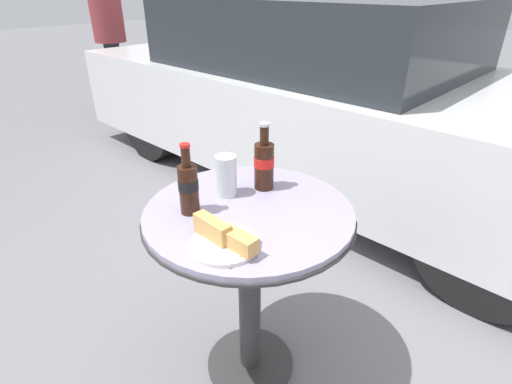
{
  "coord_description": "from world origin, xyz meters",
  "views": [
    {
      "loc": [
        0.8,
        -0.81,
        1.41
      ],
      "look_at": [
        0.0,
        0.03,
        0.8
      ],
      "focal_mm": 28.0,
      "sensor_mm": 36.0,
      "label": 1
    }
  ],
  "objects_px": {
    "parked_car": "(331,97)",
    "drinking_glass": "(226,177)",
    "lunch_plate_near": "(224,239)",
    "cola_bottle_left": "(264,163)",
    "pedestrian": "(109,28)",
    "bistro_table": "(249,253)",
    "cola_bottle_right": "(188,186)"
  },
  "relations": [
    {
      "from": "drinking_glass",
      "to": "pedestrian",
      "type": "xyz_separation_m",
      "value": [
        -3.54,
        1.51,
        0.14
      ]
    },
    {
      "from": "cola_bottle_left",
      "to": "parked_car",
      "type": "bearing_deg",
      "value": 115.91
    },
    {
      "from": "parked_car",
      "to": "pedestrian",
      "type": "relative_size",
      "value": 2.61
    },
    {
      "from": "cola_bottle_right",
      "to": "parked_car",
      "type": "distance_m",
      "value": 2.07
    },
    {
      "from": "parked_car",
      "to": "pedestrian",
      "type": "xyz_separation_m",
      "value": [
        -2.81,
        -0.25,
        0.32
      ]
    },
    {
      "from": "bistro_table",
      "to": "cola_bottle_left",
      "type": "height_order",
      "value": "cola_bottle_left"
    },
    {
      "from": "drinking_glass",
      "to": "parked_car",
      "type": "relative_size",
      "value": 0.03
    },
    {
      "from": "cola_bottle_right",
      "to": "drinking_glass",
      "type": "relative_size",
      "value": 1.62
    },
    {
      "from": "cola_bottle_left",
      "to": "parked_car",
      "type": "relative_size",
      "value": 0.06
    },
    {
      "from": "bistro_table",
      "to": "cola_bottle_right",
      "type": "xyz_separation_m",
      "value": [
        -0.12,
        -0.14,
        0.27
      ]
    },
    {
      "from": "cola_bottle_right",
      "to": "drinking_glass",
      "type": "xyz_separation_m",
      "value": [
        -0.0,
        0.16,
        -0.03
      ]
    },
    {
      "from": "pedestrian",
      "to": "cola_bottle_left",
      "type": "bearing_deg",
      "value": -21.05
    },
    {
      "from": "cola_bottle_left",
      "to": "bistro_table",
      "type": "bearing_deg",
      "value": -65.29
    },
    {
      "from": "bistro_table",
      "to": "cola_bottle_right",
      "type": "relative_size",
      "value": 3.17
    },
    {
      "from": "pedestrian",
      "to": "lunch_plate_near",
      "type": "bearing_deg",
      "value": -24.69
    },
    {
      "from": "cola_bottle_left",
      "to": "lunch_plate_near",
      "type": "xyz_separation_m",
      "value": [
        0.16,
        -0.34,
        -0.07
      ]
    },
    {
      "from": "cola_bottle_left",
      "to": "pedestrian",
      "type": "relative_size",
      "value": 0.14
    },
    {
      "from": "lunch_plate_near",
      "to": "cola_bottle_left",
      "type": "bearing_deg",
      "value": 115.34
    },
    {
      "from": "cola_bottle_left",
      "to": "lunch_plate_near",
      "type": "bearing_deg",
      "value": -64.66
    },
    {
      "from": "drinking_glass",
      "to": "pedestrian",
      "type": "bearing_deg",
      "value": 156.86
    },
    {
      "from": "cola_bottle_right",
      "to": "lunch_plate_near",
      "type": "xyz_separation_m",
      "value": [
        0.22,
        -0.05,
        -0.07
      ]
    },
    {
      "from": "cola_bottle_right",
      "to": "lunch_plate_near",
      "type": "distance_m",
      "value": 0.24
    },
    {
      "from": "lunch_plate_near",
      "to": "parked_car",
      "type": "distance_m",
      "value": 2.2
    },
    {
      "from": "cola_bottle_right",
      "to": "pedestrian",
      "type": "xyz_separation_m",
      "value": [
        -3.54,
        1.68,
        0.11
      ]
    },
    {
      "from": "drinking_glass",
      "to": "cola_bottle_left",
      "type": "bearing_deg",
      "value": 64.63
    },
    {
      "from": "parked_car",
      "to": "drinking_glass",
      "type": "bearing_deg",
      "value": -67.4
    },
    {
      "from": "cola_bottle_right",
      "to": "drinking_glass",
      "type": "bearing_deg",
      "value": 91.25
    },
    {
      "from": "cola_bottle_left",
      "to": "pedestrian",
      "type": "xyz_separation_m",
      "value": [
        -3.6,
        1.38,
        0.11
      ]
    },
    {
      "from": "cola_bottle_left",
      "to": "drinking_glass",
      "type": "xyz_separation_m",
      "value": [
        -0.06,
        -0.13,
        -0.03
      ]
    },
    {
      "from": "bistro_table",
      "to": "cola_bottle_right",
      "type": "distance_m",
      "value": 0.33
    },
    {
      "from": "cola_bottle_left",
      "to": "cola_bottle_right",
      "type": "relative_size",
      "value": 1.03
    },
    {
      "from": "bistro_table",
      "to": "cola_bottle_right",
      "type": "height_order",
      "value": "cola_bottle_right"
    }
  ]
}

